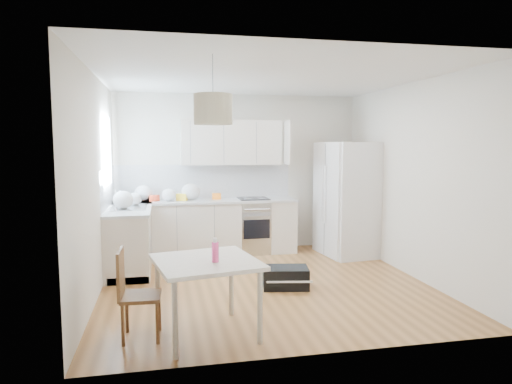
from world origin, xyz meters
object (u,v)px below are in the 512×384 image
refrigerator (349,199)px  dining_table (206,268)px  gym_bag (286,277)px  dining_chair (141,294)px

refrigerator → dining_table: (-2.63, -2.76, -0.28)m
gym_bag → dining_table: bearing=-122.2°
dining_table → dining_chair: bearing=165.6°
dining_chair → gym_bag: bearing=37.5°
dining_chair → refrigerator: bearing=42.7°
dining_table → refrigerator: bearing=35.4°
dining_chair → gym_bag: 2.15m
refrigerator → dining_table: 3.82m
gym_bag → refrigerator: bearing=55.3°
dining_table → gym_bag: dining_table is taller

